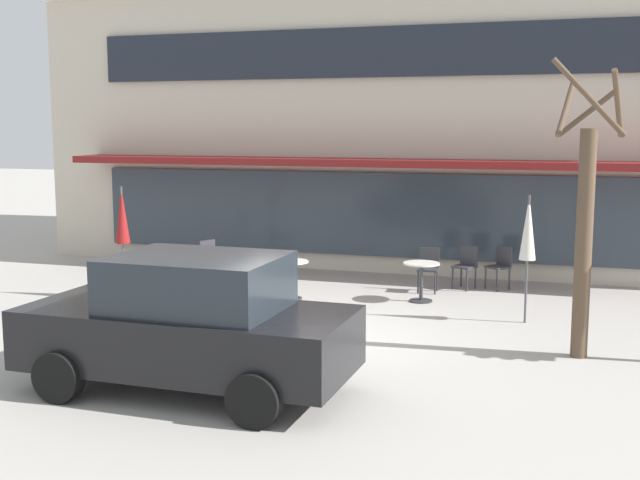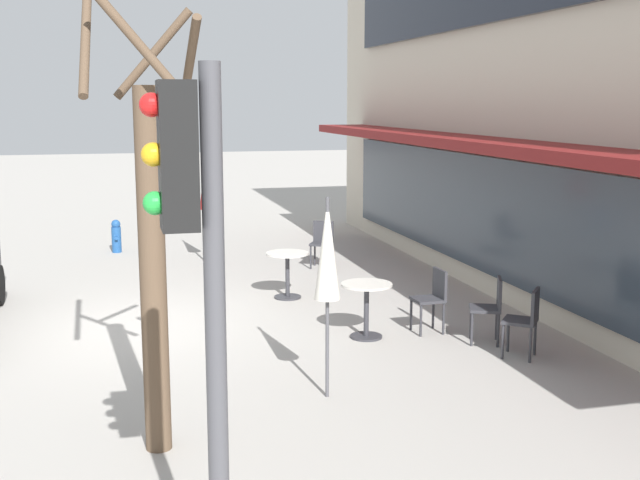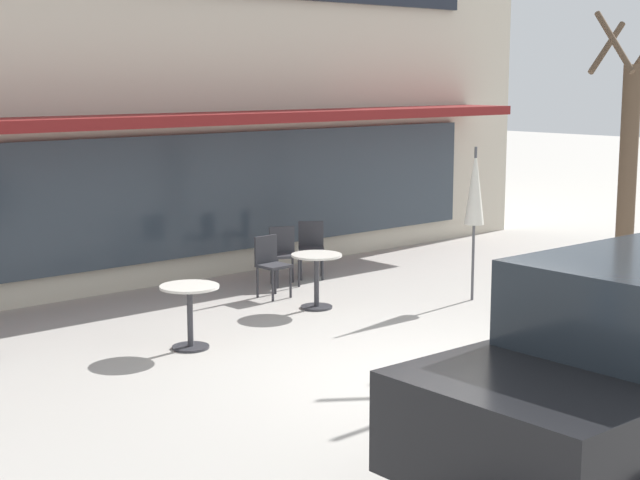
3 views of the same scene
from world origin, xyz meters
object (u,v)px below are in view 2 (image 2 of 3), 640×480
patio_umbrella_green_folded (327,250)px  cafe_chair_3 (526,317)px  cafe_table_near_wall (366,301)px  cafe_table_streetside (287,267)px  cafe_chair_2 (491,305)px  street_tree (151,245)px  cafe_chair_1 (322,240)px  traffic_light_pole (196,266)px  fire_hydrant (116,236)px  cafe_chair_0 (433,295)px  patio_umbrella_cream_folded (206,182)px

patio_umbrella_green_folded → cafe_chair_3: (-0.67, 2.76, -1.10)m
cafe_table_near_wall → cafe_table_streetside: 2.53m
cafe_chair_2 → street_tree: size_ratio=0.21×
cafe_chair_1 → cafe_chair_3: bearing=9.6°
traffic_light_pole → fire_hydrant: traffic_light_pole is taller
traffic_light_pole → fire_hydrant: bearing=-178.3°
patio_umbrella_green_folded → cafe_chair_0: 3.12m
cafe_table_near_wall → patio_umbrella_green_folded: patio_umbrella_green_folded is taller
cafe_chair_1 → traffic_light_pole: (10.46, -3.48, 1.77)m
patio_umbrella_cream_folded → cafe_chair_2: size_ratio=2.47×
patio_umbrella_green_folded → cafe_chair_0: bearing=134.6°
patio_umbrella_green_folded → cafe_chair_1: (-6.75, 1.73, -1.10)m
cafe_table_streetside → cafe_chair_3: cafe_chair_3 is taller
street_tree → fire_hydrant: bearing=-178.5°
cafe_chair_3 → street_tree: (1.55, -4.63, 1.40)m
cafe_chair_3 → traffic_light_pole: 6.53m
cafe_chair_3 → street_tree: bearing=-71.5°
cafe_table_streetside → cafe_chair_2: (3.12, 2.08, 0.01)m
cafe_chair_3 → fire_hydrant: cafe_chair_3 is taller
cafe_table_streetside → cafe_chair_2: size_ratio=0.85×
cafe_table_streetside → cafe_chair_3: (3.80, 2.22, 0.01)m
cafe_table_streetside → street_tree: (5.35, -2.41, 1.41)m
patio_umbrella_cream_folded → cafe_chair_0: patio_umbrella_cream_folded is taller
cafe_chair_3 → patio_umbrella_cream_folded: bearing=-155.5°
cafe_chair_1 → cafe_chair_2: same height
cafe_chair_0 → cafe_chair_1: bearing=-175.8°
cafe_chair_0 → cafe_chair_2: 0.88m
cafe_table_streetside → traffic_light_pole: traffic_light_pole is taller
cafe_table_near_wall → street_tree: 4.38m
traffic_light_pole → cafe_chair_1: bearing=161.6°
patio_umbrella_green_folded → cafe_chair_1: bearing=165.7°
patio_umbrella_cream_folded → street_tree: (8.47, -1.47, 0.30)m
patio_umbrella_cream_folded → fire_hydrant: 2.78m
cafe_chair_2 → traffic_light_pole: (5.06, -4.37, 1.77)m
patio_umbrella_green_folded → patio_umbrella_cream_folded: bearing=-177.0°
street_tree → fire_hydrant: 10.35m
cafe_chair_0 → cafe_chair_3: (1.37, 0.68, 0.00)m
cafe_table_near_wall → patio_umbrella_green_folded: size_ratio=0.35×
patio_umbrella_cream_folded → cafe_chair_0: size_ratio=2.47×
cafe_chair_2 → fire_hydrant: cafe_chair_2 is taller
cafe_chair_0 → patio_umbrella_cream_folded: bearing=-156.0°
patio_umbrella_green_folded → patio_umbrella_cream_folded: (-7.59, -0.40, 0.00)m
cafe_table_streetside → patio_umbrella_green_folded: (4.47, -0.54, 1.11)m
patio_umbrella_green_folded → cafe_chair_1: 7.06m
patio_umbrella_green_folded → cafe_chair_3: 3.05m
cafe_chair_2 → cafe_chair_3: bearing=11.7°
cafe_table_near_wall → patio_umbrella_cream_folded: bearing=-165.0°
patio_umbrella_green_folded → cafe_chair_3: size_ratio=2.47×
cafe_table_near_wall → traffic_light_pole: (5.72, -2.85, 1.78)m
traffic_light_pole → street_tree: bearing=-177.6°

